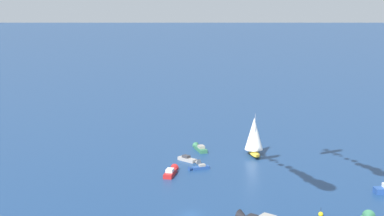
{
  "coord_description": "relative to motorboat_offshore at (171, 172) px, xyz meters",
  "views": [
    {
      "loc": [
        -99.9,
        -72.81,
        48.02
      ],
      "look_at": [
        -0.4,
        -0.66,
        24.16
      ],
      "focal_mm": 55.08,
      "sensor_mm": 36.0,
      "label": 1
    }
  ],
  "objects": [
    {
      "name": "ground_plane",
      "position": [
        -20.87,
        -21.7,
        -0.7
      ],
      "size": [
        2000.0,
        2000.0,
        0.0
      ],
      "primitive_type": "plane",
      "color": "navy"
    },
    {
      "name": "motorboat_offshore",
      "position": [
        0.0,
        0.0,
        0.0
      ],
      "size": [
        9.05,
        5.82,
        2.59
      ],
      "color": "#B21E1E",
      "rests_on": "ground_plane"
    },
    {
      "name": "motorboat_trailing",
      "position": [
        24.91,
        8.24,
        -0.04
      ],
      "size": [
        6.75,
        8.08,
        2.45
      ],
      "color": "#33704C",
      "rests_on": "ground_plane"
    },
    {
      "name": "motorboat_ahead",
      "position": [
        7.84,
        -3.34,
        -0.22
      ],
      "size": [
        5.96,
        4.5,
        1.75
      ],
      "color": "#23478C",
      "rests_on": "ground_plane"
    },
    {
      "name": "sailboat_outer_ring_a",
      "position": [
        30.19,
        -8.2,
        5.21
      ],
      "size": [
        9.32,
        8.81,
        12.93
      ],
      "color": "gold",
      "rests_on": "ground_plane"
    },
    {
      "name": "motorboat_outer_ring_b",
      "position": [
        12.53,
        2.91,
        -0.11
      ],
      "size": [
        2.75,
        7.67,
        2.18
      ],
      "color": "#9E9993",
      "rests_on": "ground_plane"
    },
    {
      "name": "marker_buoy",
      "position": [
        -4.87,
        -45.5,
        -0.31
      ],
      "size": [
        1.1,
        1.1,
        2.1
      ],
      "color": "yellow",
      "rests_on": "ground_plane"
    }
  ]
}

